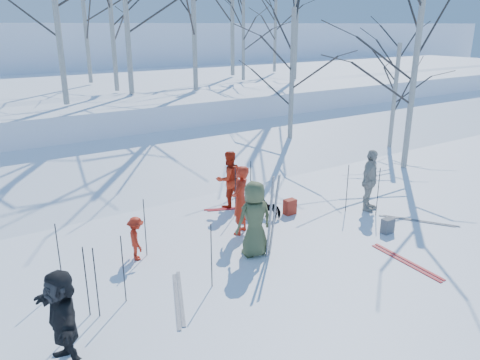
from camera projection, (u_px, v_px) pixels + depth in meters
ground at (276, 251)px, 10.65m from camera, size 120.00×120.00×0.00m
snow_ramp at (152, 170)px, 16.14m from camera, size 70.00×9.49×4.12m
snow_plateau at (72, 105)px, 23.78m from camera, size 70.00×18.00×2.20m
far_hill at (5, 60)px, 40.07m from camera, size 90.00×30.00×6.00m
skier_olive_center at (254, 219)px, 10.24m from camera, size 0.89×0.62×1.72m
skier_red_north at (240, 200)px, 11.34m from camera, size 0.75×0.70×1.73m
skier_redor_behind at (229, 179)px, 13.05m from camera, size 0.81×0.64×1.62m
skier_red_seated at (136, 239)px, 10.15m from camera, size 0.47×0.69×0.99m
skier_cream_east at (370, 180)px, 12.78m from camera, size 1.09×0.78×1.72m
skier_grey_west at (62, 318)px, 6.94m from camera, size 0.56×1.47×1.56m
dog at (270, 208)px, 12.47m from camera, size 0.58×0.67×0.52m
upright_ski_left at (270, 218)px, 10.09m from camera, size 0.11×0.17×1.90m
upright_ski_right at (274, 215)px, 10.23m from camera, size 0.15×0.23×1.89m
ski_pair_a at (239, 208)px, 13.15m from camera, size 1.53×2.04×0.02m
ski_pair_b at (179, 298)px, 8.81m from camera, size 1.58×2.05×0.02m
ski_pair_c at (418, 221)px, 12.28m from camera, size 1.95×2.08×0.02m
ski_pair_d at (406, 262)px, 10.17m from camera, size 0.47×1.93×0.02m
ski_pole_a at (86, 282)px, 8.11m from camera, size 0.02×0.02×1.34m
ski_pole_b at (145, 228)px, 10.27m from camera, size 0.02×0.02×1.34m
ski_pole_c at (235, 192)px, 12.46m from camera, size 0.02×0.02×1.34m
ski_pole_d at (59, 256)px, 9.02m from camera, size 0.02×0.02×1.34m
ski_pole_e at (211, 256)px, 9.02m from camera, size 0.02×0.02×1.34m
ski_pole_f at (96, 283)px, 8.08m from camera, size 0.02×0.02×1.34m
ski_pole_g at (347, 188)px, 12.73m from camera, size 0.02×0.02×1.34m
ski_pole_h at (378, 192)px, 12.46m from camera, size 0.02×0.02×1.34m
ski_pole_i at (251, 184)px, 13.09m from camera, size 0.02×0.02×1.34m
ski_pole_j at (123, 269)px, 8.53m from camera, size 0.02×0.02×1.34m
backpack_red at (290, 207)px, 12.69m from camera, size 0.32×0.22×0.42m
backpack_grey at (388, 226)px, 11.54m from camera, size 0.30×0.20×0.38m
backpack_dark at (249, 210)px, 12.50m from camera, size 0.34×0.24×0.40m
birch_plateau_a at (243, 38)px, 23.38m from camera, size 3.51×3.51×4.16m
birch_plateau_b at (126, 6)px, 18.28m from camera, size 5.37×5.37×6.81m
birch_plateau_c at (194, 11)px, 19.28m from camera, size 5.12×5.12×6.46m
birch_plateau_e at (232, 0)px, 25.07m from camera, size 6.13×6.13×7.90m
birch_plateau_f at (112, 23)px, 19.27m from camera, size 4.50×4.50×5.57m
birch_plateau_h at (55, 7)px, 15.71m from camera, size 5.16×5.16×6.52m
birch_plateau_j at (85, 22)px, 22.04m from camera, size 4.56×4.56×5.66m
birch_plateau_k at (275, 26)px, 27.51m from camera, size 4.25×4.25×5.21m
birch_plateau_l at (297, 0)px, 23.13m from camera, size 6.01×6.01×7.73m
birch_edge_b at (414, 75)px, 15.88m from camera, size 5.18×5.18×6.54m
birch_edge_c at (394, 98)px, 18.56m from camera, size 3.57×3.57×4.25m
birch_edge_e at (292, 84)px, 17.73m from camera, size 4.45×4.45×5.51m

